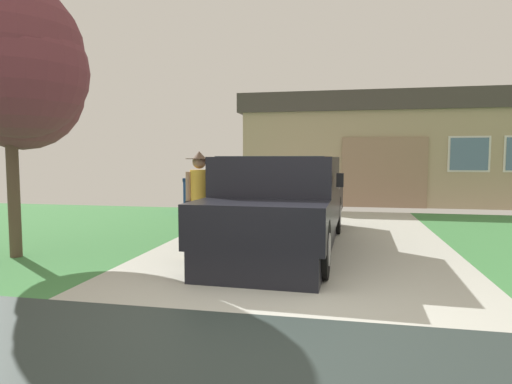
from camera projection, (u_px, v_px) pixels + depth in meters
pickup_truck at (282, 208)px, 7.56m from camera, size 2.05×5.63×1.63m
person_with_hat at (200, 193)px, 7.16m from camera, size 0.44×0.44×1.72m
handbag at (196, 248)px, 7.08m from camera, size 0.32×0.18×0.45m
house_with_garage at (381, 150)px, 16.43m from camera, size 9.88×5.21×3.79m
front_yard_tree at (17, 70)px, 6.81m from camera, size 2.35×2.49×4.31m
wheeled_trash_bin at (197, 194)px, 12.75m from camera, size 0.60×0.72×1.02m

